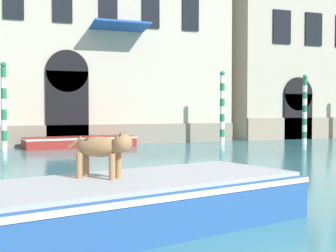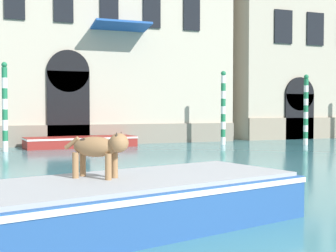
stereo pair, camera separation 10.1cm
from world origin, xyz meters
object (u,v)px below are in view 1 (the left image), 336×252
at_px(mooring_pole_1, 4,106).
at_px(boat_foreground, 114,204).
at_px(dog_on_deck, 103,148).
at_px(mooring_pole_3, 222,107).
at_px(mooring_pole_0, 305,109).
at_px(boat_moored_near_palazzo, 80,142).

bearing_deg(mooring_pole_1, boat_foreground, -85.51).
relative_size(dog_on_deck, mooring_pole_1, 0.24).
bearing_deg(mooring_pole_1, mooring_pole_3, 0.26).
height_order(boat_foreground, mooring_pole_1, mooring_pole_1).
relative_size(dog_on_deck, mooring_pole_3, 0.24).
bearing_deg(dog_on_deck, mooring_pole_1, 134.24).
xyz_separation_m(boat_foreground, mooring_pole_1, (-1.08, 13.76, 1.48)).
relative_size(mooring_pole_1, mooring_pole_3, 1.02).
xyz_separation_m(mooring_pole_0, mooring_pole_3, (-3.63, 1.67, 0.10)).
relative_size(dog_on_deck, mooring_pole_0, 0.26).
bearing_deg(mooring_pole_1, boat_moored_near_palazzo, 16.52).
height_order(boat_foreground, boat_moored_near_palazzo, boat_foreground).
relative_size(boat_moored_near_palazzo, mooring_pole_3, 1.42).
height_order(boat_moored_near_palazzo, mooring_pole_1, mooring_pole_1).
distance_m(dog_on_deck, boat_moored_near_palazzo, 14.73).
height_order(boat_foreground, dog_on_deck, dog_on_deck).
relative_size(mooring_pole_0, mooring_pole_1, 0.93).
bearing_deg(boat_foreground, boat_moored_near_palazzo, 67.34).
bearing_deg(dog_on_deck, boat_moored_near_palazzo, 120.99).
bearing_deg(boat_moored_near_palazzo, dog_on_deck, -103.90).
bearing_deg(mooring_pole_3, boat_foreground, -123.27).
distance_m(boat_foreground, boat_moored_near_palazzo, 14.91).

